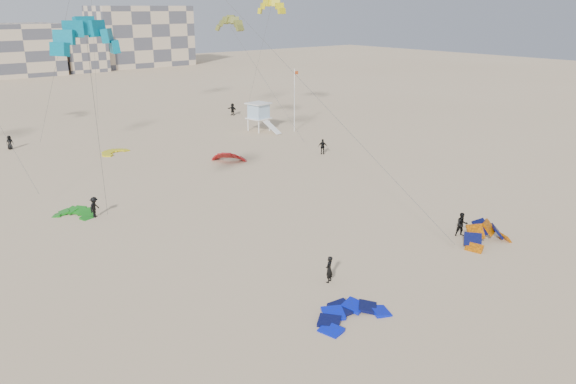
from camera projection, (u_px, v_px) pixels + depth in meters
ground at (355, 313)px, 30.47m from camera, size 320.00×320.00×0.00m
kite_ground_blue at (351, 318)px, 29.94m from camera, size 4.30×4.50×1.36m
kite_ground_orange at (486, 244)px, 39.29m from camera, size 4.29×4.27×4.01m
kite_ground_green at (74, 216)px, 44.60m from camera, size 4.52×4.47×1.69m
kite_ground_red_far at (229, 161)px, 60.45m from camera, size 5.16×5.15×3.37m
kite_ground_yellow at (114, 153)px, 63.64m from camera, size 4.27×4.36×0.57m
kitesurfer_main at (329, 269)px, 33.63m from camera, size 0.72×0.61×1.68m
kitesurfer_b at (462, 224)px, 40.42m from camera, size 1.08×1.03×1.76m
kitesurfer_c at (94, 207)px, 44.07m from camera, size 1.22×1.14×1.66m
kitesurfer_d at (323, 147)px, 62.93m from camera, size 1.03×1.00×1.73m
kitesurfer_e at (10, 142)px, 65.10m from camera, size 0.88×0.65×1.63m
kitesurfer_f at (232, 109)px, 85.48m from camera, size 0.87×1.78×1.84m
kite_fly_teal_a at (87, 40)px, 33.37m from camera, size 4.37×6.89×14.20m
kite_fly_olive at (229, 25)px, 65.58m from camera, size 5.81×11.86×14.23m
kite_fly_yellow at (271, 8)px, 75.80m from camera, size 5.03×9.35×15.96m
lifeguard_tower_near at (259, 117)px, 74.42m from camera, size 3.03×5.35×3.77m
flagpole at (295, 99)px, 73.37m from camera, size 0.67×0.10×8.19m
condo_east at (141, 36)px, 155.12m from camera, size 26.00×14.00×16.00m
condo_fill_right at (82, 51)px, 142.34m from camera, size 10.00×10.00×10.00m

